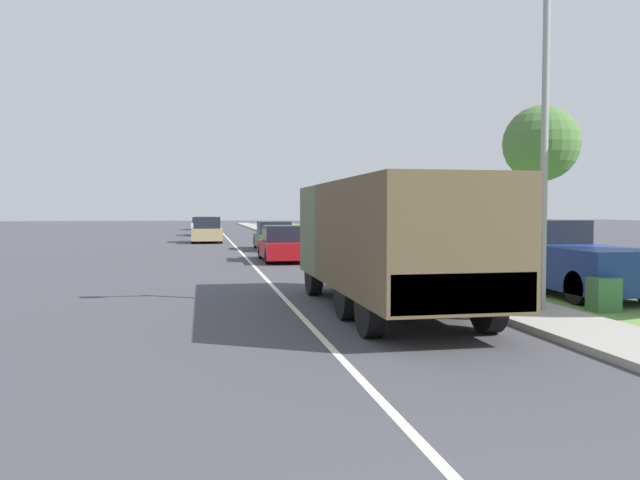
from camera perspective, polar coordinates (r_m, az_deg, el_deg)
ground_plane at (r=41.42m, az=-8.10°, el=-0.22°), size 180.00×180.00×0.00m
lane_centre_stripe at (r=41.42m, az=-8.10°, el=-0.22°), size 0.12×120.00×0.00m
sidewalk_right at (r=41.87m, az=-1.94°, el=-0.08°), size 1.80×120.00×0.12m
grass_strip_right at (r=42.77m, az=3.90°, el=-0.09°), size 7.00×120.00×0.02m
military_truck at (r=12.98m, az=6.13°, el=0.32°), size 2.39×7.91×2.69m
car_nearest_ahead at (r=26.00m, az=-3.32°, el=-0.45°), size 1.85×4.46×1.47m
car_second_ahead at (r=33.61m, az=-4.23°, el=0.29°), size 1.88×4.70×1.51m
car_third_ahead at (r=41.48m, az=-10.31°, el=0.80°), size 1.94×3.99×1.68m
car_fourth_ahead at (r=53.41m, az=-10.50°, el=1.18°), size 1.73×4.25×1.58m
car_farthest_ahead at (r=69.55m, az=-10.89°, el=1.45°), size 1.95×4.35×1.36m
pickup_truck at (r=16.94m, az=21.42°, el=-1.63°), size 1.98×5.05×1.83m
lamp_post at (r=13.32m, az=19.21°, el=13.85°), size 1.69×0.24×7.80m
tree_mid_right at (r=24.93m, az=19.56°, el=8.25°), size 2.82×2.82×5.99m
utility_box at (r=14.14m, az=24.50°, el=-4.56°), size 0.55×0.45×0.70m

